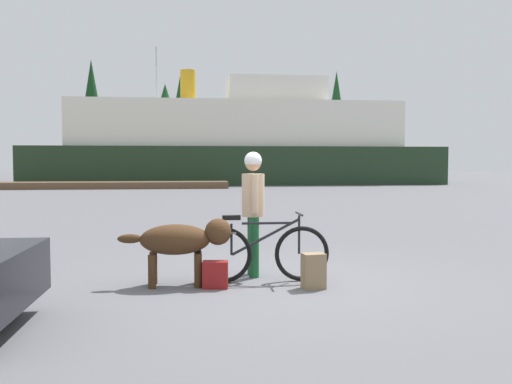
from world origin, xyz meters
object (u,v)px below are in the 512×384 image
Objects in this scene: bicycle at (262,252)px; person_cyclist at (253,201)px; ferry_boat at (238,145)px; dog at (182,240)px; backpack at (314,271)px; handbag_pannier at (215,275)px; sailboat_moored at (158,177)px.

bicycle is 0.78m from person_cyclist.
ferry_boat is (2.36, 32.49, 1.79)m from person_cyclist.
backpack is (1.66, -0.36, -0.37)m from dog.
handbag_pannier is 0.01× the size of ferry_boat.
dog is 0.62m from handbag_pannier.
sailboat_moored is (-4.14, 32.60, 0.28)m from backpack.
dog is at bearing 167.92° from backpack.
bicycle is 1.03× the size of person_cyclist.
backpack is at bearing -92.87° from ferry_boat.
ferry_boat is at bearing 7.30° from sailboat_moored.
bicycle is at bearing 4.72° from dog.
ferry_boat is at bearing 87.13° from backpack.
ferry_boat is at bearing 85.85° from person_cyclist.
sailboat_moored reaches higher than backpack.
person_cyclist is 5.06× the size of handbag_pannier.
sailboat_moored reaches higher than ferry_boat.
backpack is at bearing -82.76° from sailboat_moored.
backpack is 0.05× the size of sailboat_moored.
handbag_pannier is (0.42, -0.19, -0.42)m from dog.
backpack is at bearing -51.36° from person_cyclist.
dog reaches higher than backpack.
person_cyclist is 1.37m from backpack.
sailboat_moored is at bearing 94.40° from dog.
ferry_boat reaches higher than backpack.
ferry_boat is (3.34, 32.99, 2.26)m from dog.
handbag_pannier is (-0.56, -0.69, -0.89)m from person_cyclist.
bicycle is 0.06× the size of ferry_boat.
ferry_boat is (2.92, 33.18, 2.68)m from handbag_pannier.
bicycle is 1.23× the size of dog.
ferry_boat reaches higher than handbag_pannier.
dog reaches higher than handbag_pannier.
dog is 0.05× the size of ferry_boat.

